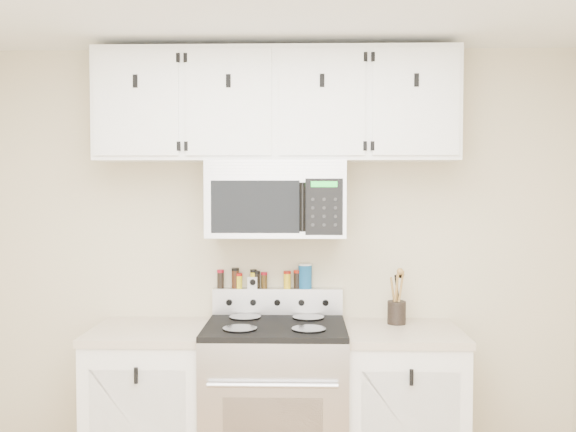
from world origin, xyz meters
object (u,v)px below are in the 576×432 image
(microwave, at_px, (276,199))
(utensil_crock, at_px, (397,311))
(range, at_px, (276,407))
(salt_canister, at_px, (305,276))

(microwave, relative_size, utensil_crock, 2.51)
(range, xyz_separation_m, salt_canister, (0.16, 0.28, 0.69))
(salt_canister, bearing_deg, utensil_crock, -14.25)
(microwave, bearing_deg, utensil_crock, 2.01)
(microwave, height_order, salt_canister, microwave)
(range, distance_m, utensil_crock, 0.86)
(utensil_crock, xyz_separation_m, salt_canister, (-0.52, 0.13, 0.18))
(range, bearing_deg, salt_canister, 60.23)
(utensil_crock, bearing_deg, range, -167.50)
(range, distance_m, microwave, 1.15)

